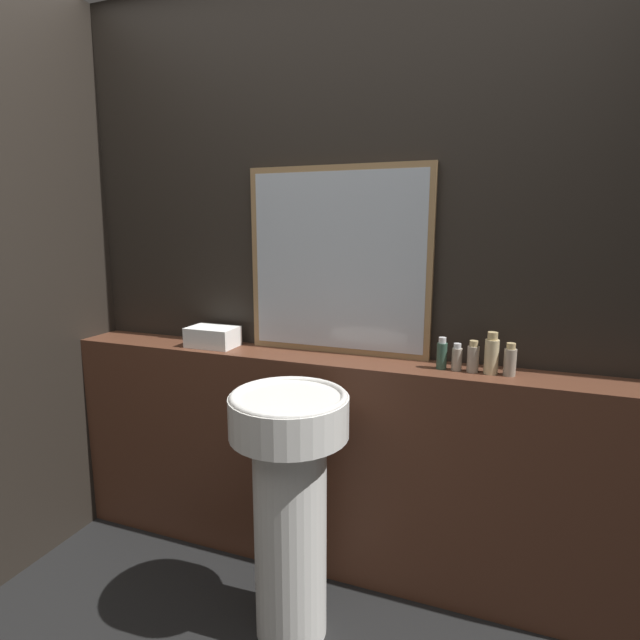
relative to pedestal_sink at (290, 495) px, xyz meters
The scene contains 10 objects.
wall_back 0.90m from the pedestal_sink, 88.83° to the left, with size 8.00×0.06×2.50m.
vanity_counter 0.43m from the pedestal_sink, 88.43° to the left, with size 2.49×0.23×0.95m.
pedestal_sink is the anchor object (origin of this frame).
mirror 0.94m from the pedestal_sink, 90.13° to the left, with size 0.79×0.03×0.78m.
towel_stack 0.83m from the pedestal_sink, 143.49° to the left, with size 0.22×0.15×0.09m.
shampoo_bottle 0.77m from the pedestal_sink, 42.62° to the left, with size 0.04×0.04×0.12m.
conditioner_bottle 0.80m from the pedestal_sink, 39.31° to the left, with size 0.04×0.04×0.10m.
lotion_bottle 0.84m from the pedestal_sink, 36.31° to the left, with size 0.04×0.04×0.12m.
body_wash_bottle 0.89m from the pedestal_sink, 33.42° to the left, with size 0.05×0.05×0.16m.
hand_soap_bottle 0.93m from the pedestal_sink, 30.89° to the left, with size 0.04×0.04×0.12m.
Camera 1 is at (0.66, -0.70, 1.49)m, focal length 28.00 mm.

